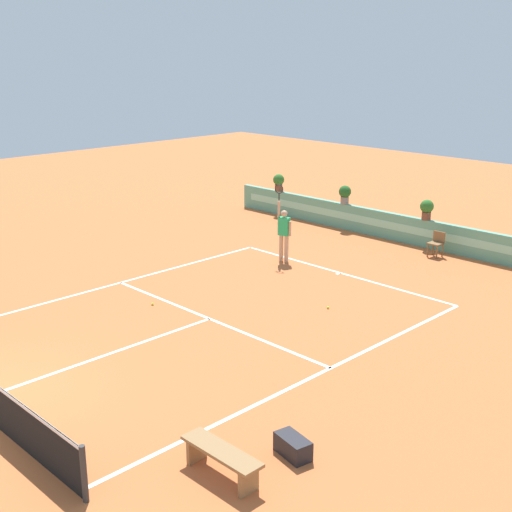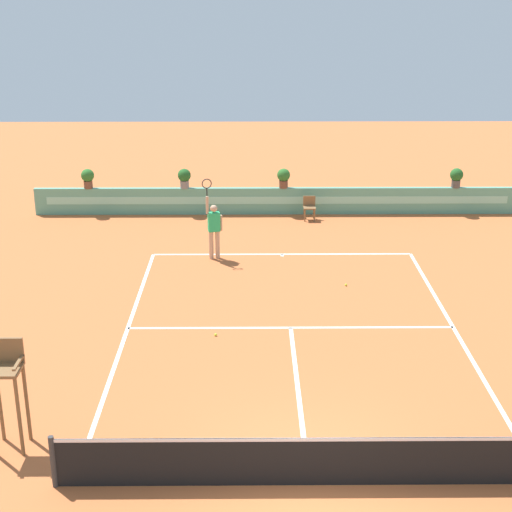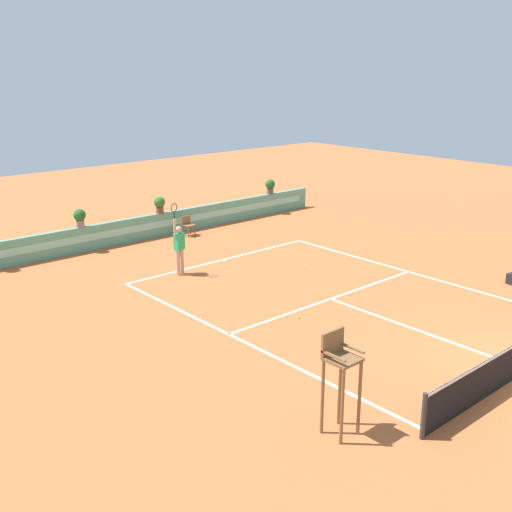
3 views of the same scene
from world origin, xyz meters
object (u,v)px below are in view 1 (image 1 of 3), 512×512
Objects in this scene: potted_plant_far_left at (279,181)px; bench_courtside at (221,457)px; tennis_player at (284,231)px; potted_plant_centre at (427,208)px; ball_kid_chair at (437,243)px; tennis_ball_mid_court at (153,304)px; potted_plant_left at (345,193)px; gear_bag at (293,446)px; tennis_ball_near_baseline at (328,308)px.

bench_courtside is at bearing -49.31° from potted_plant_far_left.
tennis_player is 6.86m from potted_plant_far_left.
ball_kid_chair is at bearing -38.50° from potted_plant_centre.
tennis_ball_mid_court is at bearing 151.38° from bench_courtside.
potted_plant_left is (-8.85, 14.43, 1.04)m from bench_courtside.
potted_plant_centre is 1.00× the size of potted_plant_left.
ball_kid_chair is at bearing 110.74° from gear_bag.
tennis_player is 5.70m from tennis_ball_mid_court.
ball_kid_chair is 6.51m from tennis_ball_near_baseline.
gear_bag is 0.27× the size of tennis_player.
tennis_player is at bearing 128.29° from bench_courtside.
tennis_ball_near_baseline is 0.09× the size of potted_plant_left.
ball_kid_chair reaches higher than tennis_ball_near_baseline.
potted_plant_left is at bearing 125.22° from gear_bag.
potted_plant_far_left is at bearing 130.69° from bench_courtside.
tennis_ball_near_baseline is 8.96m from potted_plant_left.
ball_kid_chair is at bearing 95.18° from tennis_ball_near_baseline.
tennis_ball_near_baseline is 0.09× the size of potted_plant_centre.
ball_kid_chair is 4.73m from potted_plant_left.
potted_plant_centre is 1.00× the size of potted_plant_far_left.
potted_plant_left is (-9.27, 13.13, 1.23)m from gear_bag.
ball_kid_chair is 1.17× the size of potted_plant_far_left.
bench_courtside is 23.53× the size of tennis_ball_near_baseline.
tennis_ball_near_baseline is at bearing -78.18° from potted_plant_centre.
potted_plant_centre is at bearing 0.00° from potted_plant_left.
potted_plant_left is (-1.56, 10.45, 1.38)m from tennis_ball_mid_court.
tennis_ball_mid_court is at bearing -107.24° from ball_kid_chair.
tennis_ball_near_baseline is 4.85m from tennis_ball_mid_court.
potted_plant_far_left is at bearing 134.31° from gear_bag.
bench_courtside is 19.06m from potted_plant_far_left.
tennis_ball_near_baseline is 11.39m from potted_plant_far_left.
potted_plant_centre is (2.10, 10.45, 1.38)m from tennis_ball_mid_court.
potted_plant_centre reaches higher than gear_bag.
bench_courtside is 2.21× the size of potted_plant_far_left.
potted_plant_centre and potted_plant_left have the same top height.
ball_kid_chair reaches higher than gear_bag.
ball_kid_chair is at bearing 72.76° from tennis_ball_mid_court.
ball_kid_chair is 0.53× the size of bench_courtside.
tennis_player reaches higher than tennis_ball_mid_court.
potted_plant_far_left is (-8.13, 0.73, 0.93)m from ball_kid_chair.
gear_bag is 7.22m from tennis_ball_near_baseline.
potted_plant_far_left and potted_plant_left have the same top height.
gear_bag is (0.42, 1.30, -0.20)m from bench_courtside.
potted_plant_centre is at bearing 109.81° from bench_courtside.
potted_plant_left reaches higher than gear_bag.
tennis_player is 3.57× the size of potted_plant_far_left.
gear_bag is at bearing -69.26° from ball_kid_chair.
potted_plant_left is (-3.65, 0.00, 0.00)m from potted_plant_centre.
ball_kid_chair is 1.17× the size of potted_plant_left.
bench_courtside is at bearing -51.71° from tennis_player.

